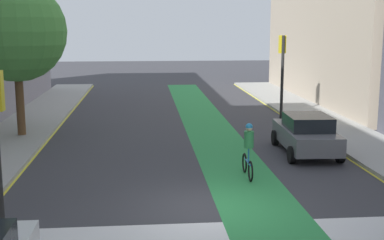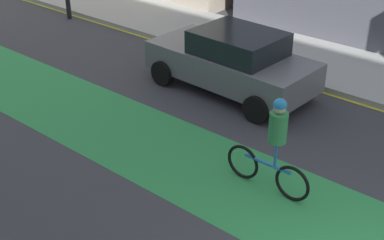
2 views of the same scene
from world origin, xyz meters
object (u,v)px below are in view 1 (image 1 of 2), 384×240
Objects in this scene: traffic_signal_far_right at (282,61)px; car_grey_right_far at (306,134)px; street_tree_near at (16,31)px; cyclist_in_lane at (248,149)px.

car_grey_right_far is (-1.07, -7.84, -2.32)m from traffic_signal_far_right.
street_tree_near is (-12.91, -3.84, 1.60)m from traffic_signal_far_right.
car_grey_right_far is 13.10m from street_tree_near.
traffic_signal_far_right is 11.75m from cyclist_in_lane.
street_tree_near reaches higher than car_grey_right_far.
car_grey_right_far is at bearing -97.79° from traffic_signal_far_right.
car_grey_right_far is 4.19m from cyclist_in_lane.
street_tree_near is (-11.84, 4.00, 3.93)m from car_grey_right_far.
street_tree_near reaches higher than traffic_signal_far_right.
car_grey_right_far is at bearing 45.82° from cyclist_in_lane.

